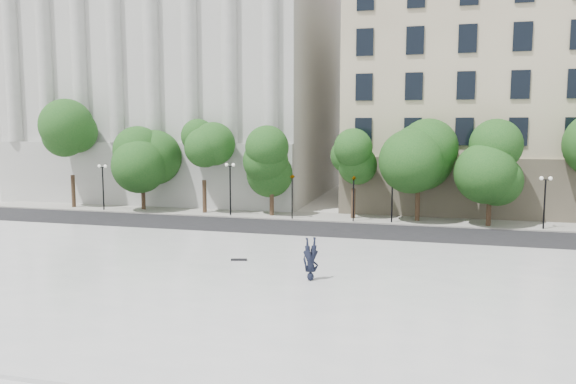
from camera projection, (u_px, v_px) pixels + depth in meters
name	position (u px, v px, depth m)	size (l,w,h in m)	color
ground	(189.00, 309.00, 23.46)	(160.00, 160.00, 0.00)	beige
plaza	(215.00, 284.00, 26.32)	(44.00, 22.00, 0.45)	silver
street	(293.00, 230.00, 40.75)	(60.00, 8.00, 0.02)	black
far_sidewalk	(311.00, 217.00, 46.51)	(60.00, 4.00, 0.12)	#A19E95
building_west	(192.00, 78.00, 63.23)	(31.50, 27.65, 25.60)	#BBBBB6
building_east	(545.00, 88.00, 54.48)	(36.00, 26.15, 23.00)	beige
traffic_light_west	(292.00, 176.00, 44.74)	(0.49, 1.56, 4.12)	black
traffic_light_east	(354.00, 177.00, 43.50)	(0.41, 1.56, 4.12)	black
person_lying	(311.00, 274.00, 26.10)	(0.73, 0.48, 2.00)	black
skateboard	(239.00, 260.00, 29.89)	(0.85, 0.22, 0.09)	black
street_trees	(309.00, 158.00, 45.61)	(48.01, 5.21, 7.93)	#382619
lamp_posts	(304.00, 184.00, 44.89)	(36.98, 0.28, 4.51)	black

